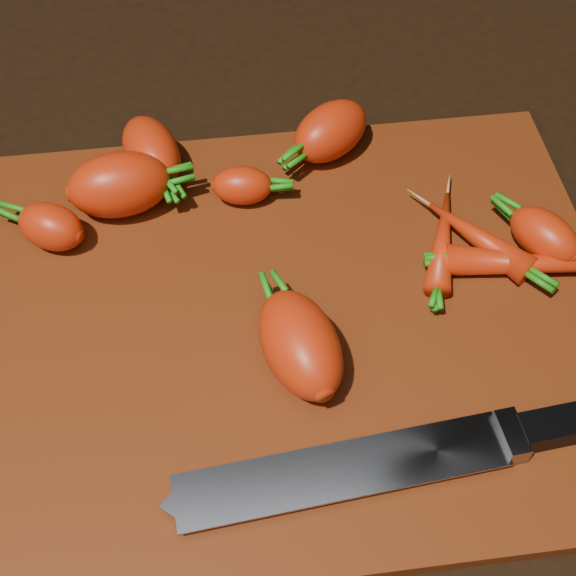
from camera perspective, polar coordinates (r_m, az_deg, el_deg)
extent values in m
cube|color=black|center=(0.62, 0.12, -2.69)|extent=(2.00, 2.00, 0.01)
cube|color=#652408|center=(0.61, 0.12, -2.10)|extent=(0.50, 0.40, 0.01)
ellipsoid|color=red|center=(0.67, -11.91, 7.20)|extent=(0.09, 0.06, 0.05)
ellipsoid|color=red|center=(0.66, -16.51, 4.21)|extent=(0.07, 0.06, 0.04)
ellipsoid|color=red|center=(0.70, -9.70, 9.60)|extent=(0.07, 0.09, 0.04)
ellipsoid|color=red|center=(0.56, 0.87, -4.03)|extent=(0.07, 0.10, 0.05)
ellipsoid|color=red|center=(0.71, 3.04, 11.07)|extent=(0.09, 0.08, 0.05)
ellipsoid|color=red|center=(0.67, -3.28, 7.29)|extent=(0.05, 0.04, 0.03)
ellipsoid|color=red|center=(0.66, 17.77, 3.59)|extent=(0.06, 0.07, 0.04)
ellipsoid|color=red|center=(0.65, 10.93, 3.39)|extent=(0.05, 0.10, 0.02)
ellipsoid|color=red|center=(0.65, 17.40, 1.64)|extent=(0.14, 0.05, 0.02)
ellipsoid|color=red|center=(0.65, 13.34, 3.53)|extent=(0.08, 0.09, 0.03)
cube|color=gray|center=(0.53, -8.14, -15.03)|extent=(0.22, 0.06, 0.00)
cube|color=gray|center=(0.53, 4.55, -12.68)|extent=(0.02, 0.03, 0.02)
cube|color=black|center=(0.55, 11.64, -11.08)|extent=(0.13, 0.03, 0.02)
cylinder|color=#B2B2B7|center=(0.54, 9.89, -11.11)|extent=(0.01, 0.01, 0.00)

